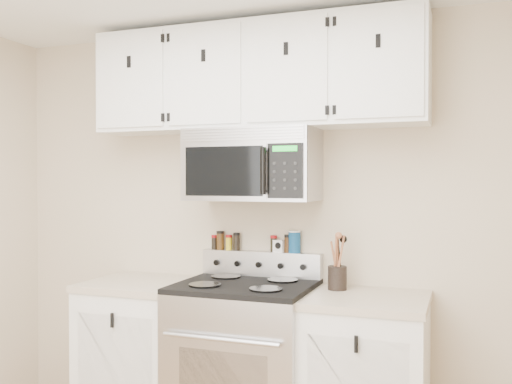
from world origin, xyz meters
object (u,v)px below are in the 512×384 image
at_px(range, 245,364).
at_px(utensil_crock, 337,276).
at_px(salt_canister, 294,242).
at_px(microwave, 253,165).

bearing_deg(range, utensil_crock, 16.08).
distance_m(range, utensil_crock, 0.73).
height_order(range, salt_canister, salt_canister).
relative_size(microwave, salt_canister, 5.63).
xyz_separation_m(range, salt_canister, (0.21, 0.28, 0.68)).
height_order(range, utensil_crock, utensil_crock).
relative_size(range, microwave, 1.45).
relative_size(microwave, utensil_crock, 2.45).
relative_size(range, utensil_crock, 3.54).
xyz_separation_m(range, microwave, (0.00, 0.13, 1.14)).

